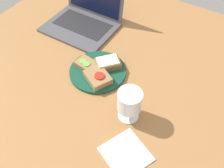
# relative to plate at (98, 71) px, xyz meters

# --- Properties ---
(wooden_table) EXTENTS (1.40, 1.40, 0.03)m
(wooden_table) POSITION_rel_plate_xyz_m (0.06, -0.03, -0.02)
(wooden_table) COLOR #9E6B3D
(wooden_table) RESTS_ON ground
(plate) EXTENTS (0.23, 0.23, 0.01)m
(plate) POSITION_rel_plate_xyz_m (0.00, 0.00, 0.00)
(plate) COLOR #144733
(plate) RESTS_ON wooden_table
(sandwich_with_cucumber) EXTENTS (0.10, 0.07, 0.02)m
(sandwich_with_cucumber) POSITION_rel_plate_xyz_m (-0.05, -0.00, 0.02)
(sandwich_with_cucumber) COLOR #937047
(sandwich_with_cucumber) RESTS_ON plate
(sandwich_with_tomato) EXTENTS (0.12, 0.12, 0.03)m
(sandwich_with_tomato) POSITION_rel_plate_xyz_m (0.03, -0.04, 0.02)
(sandwich_with_tomato) COLOR #937047
(sandwich_with_tomato) RESTS_ON plate
(sandwich_with_cheese) EXTENTS (0.12, 0.12, 0.03)m
(sandwich_with_cheese) POSITION_rel_plate_xyz_m (0.02, 0.04, 0.02)
(sandwich_with_cheese) COLOR brown
(sandwich_with_cheese) RESTS_ON plate
(wine_glass) EXTENTS (0.08, 0.08, 0.12)m
(wine_glass) POSITION_rel_plate_xyz_m (0.20, -0.11, 0.07)
(wine_glass) COLOR white
(wine_glass) RESTS_ON wooden_table
(laptop) EXTENTS (0.32, 0.28, 0.20)m
(laptop) POSITION_rel_plate_xyz_m (-0.23, 0.24, 0.03)
(laptop) COLOR #4C4C51
(laptop) RESTS_ON wooden_table
(napkin) EXTENTS (0.18, 0.17, 0.00)m
(napkin) POSITION_rel_plate_xyz_m (0.27, -0.24, -0.00)
(napkin) COLOR white
(napkin) RESTS_ON wooden_table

